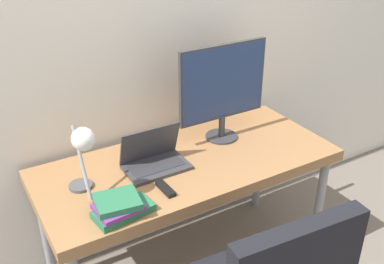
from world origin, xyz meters
The scene contains 7 objects.
wall_back centered at (0.00, 0.75, 1.30)m, with size 8.00×0.05×2.60m.
desk centered at (0.00, 0.34, 0.68)m, with size 1.56×0.69×0.74m.
laptop centered at (-0.18, 0.37, 0.79)m, with size 0.32×0.21×0.21m.
monitor centered at (0.29, 0.46, 1.05)m, with size 0.53×0.18×0.54m.
desk_lamp centered at (-0.56, 0.27, 1.01)m, with size 0.11×0.25×0.38m.
book_stack centered at (-0.48, 0.10, 0.78)m, with size 0.27×0.19×0.08m.
tv_remote centered at (-0.23, 0.16, 0.75)m, with size 0.04×0.13×0.02m.
Camera 1 is at (-1.00, -1.39, 1.96)m, focal length 42.00 mm.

